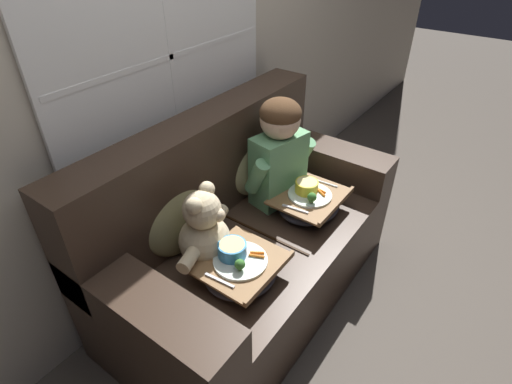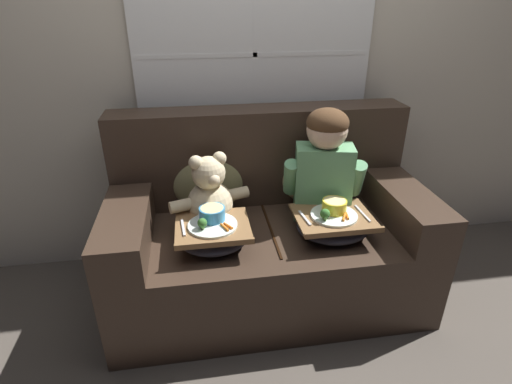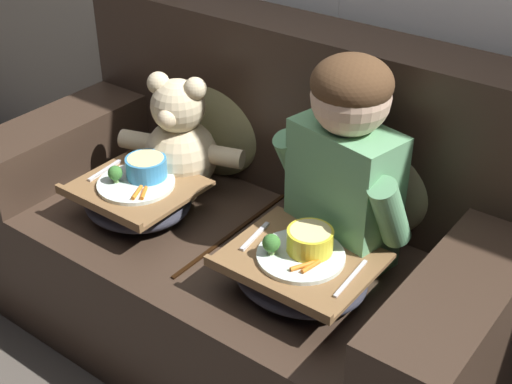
{
  "view_description": "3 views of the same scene",
  "coord_description": "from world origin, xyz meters",
  "px_view_note": "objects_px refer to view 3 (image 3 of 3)",
  "views": [
    {
      "loc": [
        -1.27,
        -0.93,
        1.8
      ],
      "look_at": [
        0.07,
        0.04,
        0.64
      ],
      "focal_mm": 28.0,
      "sensor_mm": 36.0,
      "label": 1
    },
    {
      "loc": [
        -0.35,
        -1.8,
        1.56
      ],
      "look_at": [
        -0.06,
        0.05,
        0.63
      ],
      "focal_mm": 28.0,
      "sensor_mm": 36.0,
      "label": 2
    },
    {
      "loc": [
        1.11,
        -1.41,
        1.7
      ],
      "look_at": [
        0.08,
        -0.05,
        0.64
      ],
      "focal_mm": 50.0,
      "sensor_mm": 36.0,
      "label": 3
    }
  ],
  "objects_px": {
    "throw_pillow_behind_teddy": "(216,115)",
    "teddy_bear": "(179,142)",
    "couch": "(257,241)",
    "throw_pillow_behind_child": "(375,169)",
    "child_figure": "(346,153)",
    "lap_tray_teddy": "(138,196)",
    "lap_tray_child": "(300,270)"
  },
  "relations": [
    {
      "from": "child_figure",
      "to": "lap_tray_child",
      "type": "bearing_deg",
      "value": -89.91
    },
    {
      "from": "couch",
      "to": "child_figure",
      "type": "relative_size",
      "value": 2.75
    },
    {
      "from": "throw_pillow_behind_child",
      "to": "child_figure",
      "type": "xyz_separation_m",
      "value": [
        -0.0,
        -0.18,
        0.14
      ]
    },
    {
      "from": "throw_pillow_behind_child",
      "to": "child_figure",
      "type": "height_order",
      "value": "child_figure"
    },
    {
      "from": "couch",
      "to": "child_figure",
      "type": "bearing_deg",
      "value": -2.05
    },
    {
      "from": "child_figure",
      "to": "teddy_bear",
      "type": "relative_size",
      "value": 1.41
    },
    {
      "from": "throw_pillow_behind_teddy",
      "to": "teddy_bear",
      "type": "bearing_deg",
      "value": -89.51
    },
    {
      "from": "throw_pillow_behind_teddy",
      "to": "teddy_bear",
      "type": "height_order",
      "value": "throw_pillow_behind_teddy"
    },
    {
      "from": "throw_pillow_behind_teddy",
      "to": "lap_tray_child",
      "type": "xyz_separation_m",
      "value": [
        0.61,
        -0.39,
        -0.13
      ]
    },
    {
      "from": "throw_pillow_behind_child",
      "to": "lap_tray_child",
      "type": "bearing_deg",
      "value": -89.99
    },
    {
      "from": "lap_tray_child",
      "to": "lap_tray_teddy",
      "type": "distance_m",
      "value": 0.61
    },
    {
      "from": "throw_pillow_behind_teddy",
      "to": "child_figure",
      "type": "bearing_deg",
      "value": -16.77
    },
    {
      "from": "throw_pillow_behind_teddy",
      "to": "child_figure",
      "type": "relative_size",
      "value": 0.72
    },
    {
      "from": "child_figure",
      "to": "throw_pillow_behind_child",
      "type": "bearing_deg",
      "value": 89.93
    },
    {
      "from": "child_figure",
      "to": "couch",
      "type": "bearing_deg",
      "value": 177.95
    },
    {
      "from": "couch",
      "to": "lap_tray_child",
      "type": "xyz_separation_m",
      "value": [
        0.3,
        -0.21,
        0.16
      ]
    },
    {
      "from": "throw_pillow_behind_teddy",
      "to": "lap_tray_teddy",
      "type": "height_order",
      "value": "throw_pillow_behind_teddy"
    },
    {
      "from": "child_figure",
      "to": "lap_tray_teddy",
      "type": "bearing_deg",
      "value": -161.62
    },
    {
      "from": "throw_pillow_behind_teddy",
      "to": "throw_pillow_behind_child",
      "type": "bearing_deg",
      "value": 0.0
    },
    {
      "from": "throw_pillow_behind_child",
      "to": "child_figure",
      "type": "distance_m",
      "value": 0.23
    },
    {
      "from": "throw_pillow_behind_child",
      "to": "teddy_bear",
      "type": "relative_size",
      "value": 0.99
    },
    {
      "from": "teddy_bear",
      "to": "lap_tray_teddy",
      "type": "height_order",
      "value": "teddy_bear"
    },
    {
      "from": "throw_pillow_behind_child",
      "to": "teddy_bear",
      "type": "xyz_separation_m",
      "value": [
        -0.6,
        -0.19,
        -0.02
      ]
    },
    {
      "from": "couch",
      "to": "throw_pillow_behind_teddy",
      "type": "distance_m",
      "value": 0.45
    },
    {
      "from": "couch",
      "to": "throw_pillow_behind_child",
      "type": "distance_m",
      "value": 0.45
    },
    {
      "from": "throw_pillow_behind_teddy",
      "to": "lap_tray_child",
      "type": "bearing_deg",
      "value": -32.48
    },
    {
      "from": "teddy_bear",
      "to": "throw_pillow_behind_child",
      "type": "bearing_deg",
      "value": 17.17
    },
    {
      "from": "teddy_bear",
      "to": "lap_tray_teddy",
      "type": "distance_m",
      "value": 0.22
    },
    {
      "from": "throw_pillow_behind_teddy",
      "to": "lap_tray_child",
      "type": "height_order",
      "value": "throw_pillow_behind_teddy"
    },
    {
      "from": "throw_pillow_behind_child",
      "to": "teddy_bear",
      "type": "distance_m",
      "value": 0.63
    },
    {
      "from": "couch",
      "to": "throw_pillow_behind_teddy",
      "type": "relative_size",
      "value": 3.82
    },
    {
      "from": "lap_tray_teddy",
      "to": "couch",
      "type": "bearing_deg",
      "value": 34.99
    }
  ]
}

